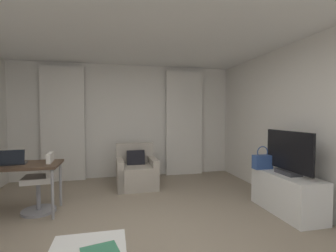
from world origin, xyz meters
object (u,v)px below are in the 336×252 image
object	(u,v)px
tv_flatscreen	(288,154)
desk_chair	(41,186)
armchair	(136,172)
tv_console	(287,193)
laptop	(13,161)
magazine_open	(100,250)
desk	(7,169)
handbag_primary	(262,161)

from	to	relation	value
tv_flatscreen	desk_chair	bearing A→B (deg)	166.57
armchair	tv_console	world-z (taller)	armchair
laptop	magazine_open	distance (m)	2.29
desk	desk_chair	world-z (taller)	desk_chair
tv_console	handbag_primary	size ratio (longest dim) A/B	3.02
armchair	laptop	xyz separation A→B (m)	(-1.84, -1.06, 0.50)
tv_flatscreen	handbag_primary	size ratio (longest dim) A/B	2.52
tv_console	handbag_primary	world-z (taller)	handbag_primary
magazine_open	desk	bearing A→B (deg)	126.07
desk	handbag_primary	bearing A→B (deg)	-5.59
magazine_open	handbag_primary	bearing A→B (deg)	31.50
handbag_primary	tv_flatscreen	bearing A→B (deg)	-70.27
desk	armchair	bearing A→B (deg)	28.25
armchair	tv_flatscreen	bearing A→B (deg)	-41.62
armchair	desk	xyz separation A→B (m)	(-1.93, -1.03, 0.39)
desk	desk_chair	xyz separation A→B (m)	(0.43, 0.06, -0.29)
armchair	tv_console	size ratio (longest dim) A/B	0.77
laptop	tv_console	xyz separation A→B (m)	(3.88, -0.74, -0.50)
desk_chair	tv_flatscreen	distance (m)	3.68
desk_chair	magazine_open	size ratio (longest dim) A/B	2.76
laptop	magazine_open	world-z (taller)	laptop
desk_chair	laptop	world-z (taller)	laptop
armchair	tv_console	bearing A→B (deg)	-41.32
tv_console	tv_flatscreen	distance (m)	0.58
laptop	tv_console	size ratio (longest dim) A/B	0.31
tv_console	handbag_primary	distance (m)	0.59
desk	tv_console	world-z (taller)	desk
magazine_open	tv_flatscreen	size ratio (longest dim) A/B	0.34
desk	tv_console	size ratio (longest dim) A/B	1.27
handbag_primary	magazine_open	bearing A→B (deg)	-148.50
armchair	handbag_primary	bearing A→B (deg)	-36.55
magazine_open	desk_chair	bearing A→B (deg)	115.87
armchair	desk_chair	distance (m)	1.79
magazine_open	handbag_primary	xyz separation A→B (m)	(2.46, 1.51, 0.32)
magazine_open	tv_flatscreen	bearing A→B (deg)	22.80
handbag_primary	desk_chair	bearing A→B (deg)	172.69
armchair	tv_flatscreen	xyz separation A→B (m)	(2.05, -1.82, 0.58)
magazine_open	tv_flatscreen	xyz separation A→B (m)	(2.61, 1.10, 0.50)
magazine_open	handbag_primary	world-z (taller)	handbag_primary
desk	laptop	size ratio (longest dim) A/B	4.04
desk	handbag_primary	world-z (taller)	handbag_primary
desk	desk_chair	distance (m)	0.52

